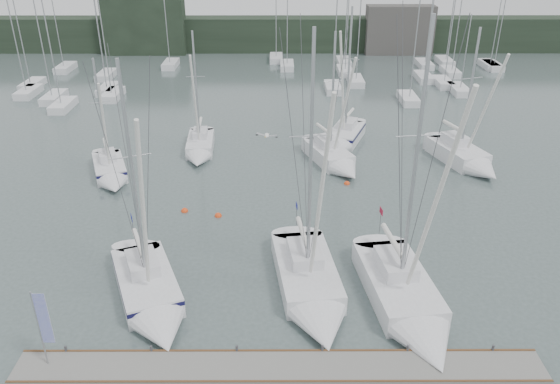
{
  "coord_description": "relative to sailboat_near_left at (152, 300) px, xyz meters",
  "views": [
    {
      "loc": [
        -0.03,
        -23.5,
        18.56
      ],
      "look_at": [
        0.04,
        5.0,
        4.17
      ],
      "focal_mm": 35.0,
      "sensor_mm": 36.0,
      "label": 1
    }
  ],
  "objects": [
    {
      "name": "buoy_c",
      "position": [
        0.02,
        10.73,
        -0.59
      ],
      "size": [
        0.5,
        0.5,
        0.5
      ],
      "primitive_type": "sphere",
      "color": "#E74114",
      "rests_on": "ground"
    },
    {
      "name": "buoy_b",
      "position": [
        11.98,
        15.12,
        -0.59
      ],
      "size": [
        0.46,
        0.46,
        0.46
      ],
      "primitive_type": "sphere",
      "color": "#E74114",
      "rests_on": "ground"
    },
    {
      "name": "far_treeline",
      "position": [
        6.7,
        62.48,
        1.91
      ],
      "size": [
        90.0,
        4.0,
        5.0
      ],
      "primitive_type": "cube",
      "color": "black",
      "rests_on": "ground"
    },
    {
      "name": "buoy_a",
      "position": [
        2.46,
        10.02,
        -0.59
      ],
      "size": [
        0.5,
        0.5,
        0.5
      ],
      "primitive_type": "sphere",
      "color": "#E74114",
      "rests_on": "ground"
    },
    {
      "name": "ground",
      "position": [
        6.7,
        0.48,
        -0.59
      ],
      "size": [
        160.0,
        160.0,
        0.0
      ],
      "primitive_type": "plane",
      "color": "#475654",
      "rests_on": "ground"
    },
    {
      "name": "sailboat_mid_b",
      "position": [
        -0.21,
        20.9,
        -0.08
      ],
      "size": [
        2.65,
        7.23,
        11.13
      ],
      "rotation": [
        0.0,
        0.0,
        0.06
      ],
      "color": "silver",
      "rests_on": "ground"
    },
    {
      "name": "mast_forest",
      "position": [
        7.53,
        45.47,
        -0.1
      ],
      "size": [
        61.0,
        26.5,
        14.77
      ],
      "color": "silver",
      "rests_on": "ground"
    },
    {
      "name": "dock",
      "position": [
        6.7,
        -4.52,
        -0.39
      ],
      "size": [
        24.0,
        2.0,
        0.4
      ],
      "primitive_type": "cube",
      "color": "slate",
      "rests_on": "ground"
    },
    {
      "name": "sailboat_mid_d",
      "position": [
        12.44,
        23.21,
        -0.01
      ],
      "size": [
        4.93,
        7.64,
        12.8
      ],
      "rotation": [
        0.0,
        0.0,
        -0.37
      ],
      "color": "silver",
      "rests_on": "ground"
    },
    {
      "name": "sailboat_near_left",
      "position": [
        0.0,
        0.0,
        0.0
      ],
      "size": [
        6.0,
        9.15,
        13.99
      ],
      "rotation": [
        0.0,
        0.0,
        0.39
      ],
      "color": "silver",
      "rests_on": "ground"
    },
    {
      "name": "far_building_right",
      "position": [
        24.7,
        60.48,
        2.91
      ],
      "size": [
        10.0,
        3.0,
        7.0
      ],
      "primitive_type": "cube",
      "color": "#44413F",
      "rests_on": "ground"
    },
    {
      "name": "seagull",
      "position": [
        6.08,
        1.94,
        8.46
      ],
      "size": [
        1.02,
        0.49,
        0.2
      ],
      "rotation": [
        0.0,
        0.0,
        -0.3
      ],
      "color": "white",
      "rests_on": "ground"
    },
    {
      "name": "sailboat_near_right",
      "position": [
        13.4,
        -0.82,
        0.01
      ],
      "size": [
        4.45,
        10.43,
        16.07
      ],
      "rotation": [
        0.0,
        0.0,
        0.13
      ],
      "color": "silver",
      "rests_on": "ground"
    },
    {
      "name": "dock_banner",
      "position": [
        -3.66,
        -4.35,
        2.17
      ],
      "size": [
        0.61,
        0.08,
        4.01
      ],
      "rotation": [
        0.0,
        0.0,
        -0.03
      ],
      "color": "#A0A2A7",
      "rests_on": "dock"
    },
    {
      "name": "sailboat_mid_a",
      "position": [
        -6.54,
        15.94,
        -0.05
      ],
      "size": [
        4.56,
        7.16,
        10.14
      ],
      "rotation": [
        0.0,
        0.0,
        0.36
      ],
      "color": "silver",
      "rests_on": "ground"
    },
    {
      "name": "sailboat_mid_e",
      "position": [
        22.32,
        18.36,
        0.03
      ],
      "size": [
        5.12,
        8.3,
        12.0
      ],
      "rotation": [
        0.0,
        0.0,
        0.33
      ],
      "color": "silver",
      "rests_on": "ground"
    },
    {
      "name": "far_building_left",
      "position": [
        -13.3,
        60.48,
        3.41
      ],
      "size": [
        12.0,
        3.0,
        8.0
      ],
      "primitive_type": "cube",
      "color": "black",
      "rests_on": "ground"
    },
    {
      "name": "sailboat_near_center",
      "position": [
        8.48,
        0.42,
        -0.04
      ],
      "size": [
        4.34,
        10.17,
        15.31
      ],
      "rotation": [
        0.0,
        0.0,
        0.13
      ],
      "color": "silver",
      "rests_on": "ground"
    },
    {
      "name": "sailboat_mid_c",
      "position": [
        11.36,
        18.4,
        -0.01
      ],
      "size": [
        4.96,
        7.9,
        11.59
      ],
      "rotation": [
        0.0,
        0.0,
        0.37
      ],
      "color": "silver",
      "rests_on": "ground"
    }
  ]
}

